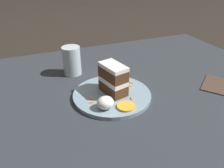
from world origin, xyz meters
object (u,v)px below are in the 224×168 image
Objects in this scene: cake_slice at (113,79)px; drinking_glass at (72,63)px; plate at (112,95)px; orange_garnish at (126,106)px; cream_dollop at (105,103)px.

cake_slice is 0.94× the size of drinking_glass.
plate is 0.06m from cake_slice.
orange_garnish is (-0.01, 0.09, 0.01)m from plate.
plate is 4.83× the size of orange_garnish.
drinking_glass is at bearing 98.52° from cake_slice.
cake_slice reaches higher than drinking_glass.
cream_dollop is at bearing 96.06° from drinking_glass.
drinking_glass is (0.09, -0.21, -0.02)m from cake_slice.
orange_garnish is (-0.06, 0.02, -0.02)m from cream_dollop.
cake_slice is (-0.01, -0.00, 0.06)m from plate.
drinking_glass is (0.03, -0.29, 0.02)m from cream_dollop.
cream_dollop reaches higher than orange_garnish.
orange_garnish is at bearing 95.18° from plate.
plate is at bearing -125.30° from cream_dollop.
drinking_glass is at bearing -69.75° from plate.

